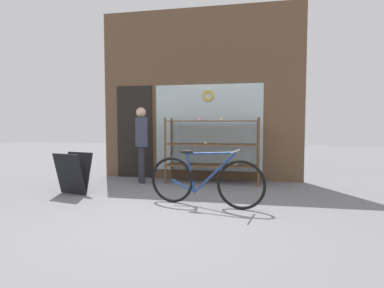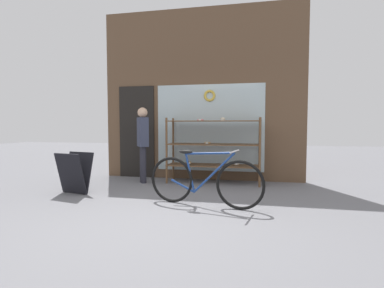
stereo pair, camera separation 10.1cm
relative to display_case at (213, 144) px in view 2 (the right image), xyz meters
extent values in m
plane|color=slate|center=(-0.34, -2.52, -0.81)|extent=(30.00, 30.00, 0.00)
cube|color=brown|center=(-0.34, 0.41, 1.08)|extent=(4.47, 0.08, 3.77)
cube|color=silver|center=(-0.14, 0.37, 0.34)|extent=(2.37, 0.02, 1.90)
cube|color=black|center=(-1.84, 0.36, 0.24)|extent=(0.84, 0.03, 2.10)
torus|color=gold|center=(-0.14, 0.35, 1.04)|extent=(0.26, 0.06, 0.26)
cylinder|color=brown|center=(-0.94, -0.26, -0.13)|extent=(0.04, 0.04, 1.36)
cylinder|color=brown|center=(0.94, -0.26, -0.13)|extent=(0.04, 0.04, 1.36)
cylinder|color=brown|center=(-0.94, 0.25, -0.13)|extent=(0.04, 0.04, 1.36)
cylinder|color=brown|center=(0.94, 0.25, -0.13)|extent=(0.04, 0.04, 1.36)
cube|color=brown|center=(0.00, 0.00, -0.44)|extent=(1.92, 0.55, 0.02)
cube|color=brown|center=(0.00, 0.00, 0.00)|extent=(1.92, 0.55, 0.02)
cube|color=brown|center=(0.00, 0.00, 0.49)|extent=(1.92, 0.55, 0.02)
ellipsoid|color=tan|center=(-0.53, 0.10, -0.40)|extent=(0.07, 0.06, 0.05)
cube|color=white|center=(-0.53, 0.06, -0.41)|extent=(0.05, 0.00, 0.04)
ellipsoid|color=beige|center=(0.19, 0.02, 0.53)|extent=(0.10, 0.08, 0.07)
cube|color=white|center=(0.19, -0.04, 0.51)|extent=(0.05, 0.00, 0.04)
torus|color=beige|center=(0.47, 0.15, -0.41)|extent=(0.12, 0.12, 0.04)
cube|color=white|center=(0.47, 0.08, -0.41)|extent=(0.05, 0.00, 0.04)
torus|color=pink|center=(-0.29, 0.05, 0.51)|extent=(0.14, 0.14, 0.03)
cube|color=white|center=(-0.29, -0.03, 0.51)|extent=(0.05, 0.00, 0.04)
torus|color=tan|center=(-0.14, 0.07, 0.03)|extent=(0.14, 0.14, 0.03)
cube|color=white|center=(-0.14, -0.01, 0.03)|extent=(0.05, 0.00, 0.04)
torus|color=black|center=(-0.42, -1.71, -0.45)|extent=(0.71, 0.18, 0.71)
torus|color=black|center=(0.65, -1.92, -0.45)|extent=(0.71, 0.18, 0.71)
cylinder|color=navy|center=(0.26, -1.85, -0.30)|extent=(0.64, 0.15, 0.64)
cylinder|color=navy|center=(0.19, -1.83, -0.01)|extent=(0.75, 0.18, 0.07)
cylinder|color=navy|center=(-0.11, -1.77, -0.32)|extent=(0.17, 0.06, 0.58)
cylinder|color=navy|center=(-0.23, -1.75, -0.53)|extent=(0.39, 0.11, 0.19)
ellipsoid|color=black|center=(-0.18, -1.76, 0.00)|extent=(0.23, 0.13, 0.06)
cylinder|color=#B2B2B7|center=(0.57, -1.90, 0.03)|extent=(0.11, 0.46, 0.02)
cube|color=black|center=(-2.27, -1.58, -0.44)|extent=(0.59, 0.31, 0.72)
cube|color=black|center=(-2.24, -1.40, -0.44)|extent=(0.59, 0.31, 0.72)
cylinder|color=#282833|center=(-1.48, -0.24, -0.42)|extent=(0.11, 0.11, 0.76)
cylinder|color=#282833|center=(-1.41, -0.33, -0.42)|extent=(0.11, 0.11, 0.76)
cube|color=#33384C|center=(-1.45, -0.29, 0.26)|extent=(0.33, 0.37, 0.60)
sphere|color=tan|center=(-1.45, -0.29, 0.66)|extent=(0.21, 0.21, 0.21)
camera|label=1|loc=(0.75, -6.19, 0.40)|focal=28.00mm
camera|label=2|loc=(0.85, -6.17, 0.40)|focal=28.00mm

